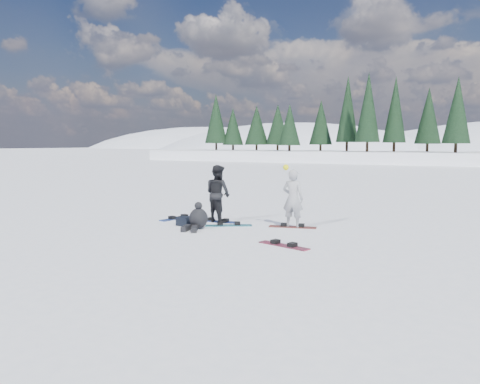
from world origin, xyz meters
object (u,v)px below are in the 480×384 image
Objects in this scene: gear_bag at (184,221)px; snowboard_loose_a at (178,218)px; snowboarder_woman at (293,198)px; snowboard_loose_c at (229,225)px; snowboarder_man at (218,194)px; seated_rider at (198,219)px; snowboard_loose_b at (284,246)px.

gear_bag reaches higher than snowboard_loose_a.
snowboard_loose_c is (-1.92, -0.72, -0.92)m from snowboarder_woman.
snowboard_loose_a is (-1.00, 1.07, -0.14)m from gear_bag.
gear_bag is (-3.21, -1.40, -0.79)m from snowboarder_woman.
snowboard_loose_c is at bearing 27.78° from gear_bag.
snowboard_loose_a is (-1.58, -0.11, -0.96)m from snowboarder_man.
snowboarder_woman is 1.03× the size of snowboarder_man.
snowboard_loose_c is at bearing -84.92° from snowboard_loose_a.
snowboard_loose_a is at bearing 119.74° from seated_rider.
gear_bag reaches higher than snowboard_loose_c.
seated_rider is at bearing 178.81° from snowboard_loose_b.
snowboard_loose_c is at bearing 17.66° from snowboarder_woman.
snowboard_loose_c is 3.33m from snowboard_loose_b.
gear_bag is 1.47m from snowboard_loose_a.
snowboarder_man is at bearing -71.14° from snowboard_loose_a.
snowboard_loose_a is at bearing 133.18° from gear_bag.
snowboarder_man is 1.85m from snowboard_loose_a.
snowboarder_woman is at bearing -11.41° from snowboard_loose_c.
snowboarder_man reaches higher than gear_bag.
snowboard_loose_c is (0.59, 0.93, -0.31)m from seated_rider.
snowboard_loose_b is (2.74, -1.90, 0.00)m from snowboard_loose_c.
snowboarder_man is at bearing 160.19° from snowboard_loose_b.
snowboard_loose_b is (5.03, -2.29, 0.00)m from snowboard_loose_a.
snowboard_loose_a is (-1.70, 1.32, -0.31)m from seated_rider.
snowboard_loose_a is 1.00× the size of snowboard_loose_b.
snowboarder_man is 1.29× the size of snowboard_loose_c.
seated_rider is (0.13, -1.44, -0.65)m from snowboarder_man.
seated_rider reaches higher than snowboard_loose_b.
seated_rider is 0.73× the size of snowboard_loose_b.
snowboarder_man is 4.32m from snowboard_loose_b.
seated_rider is at bearing 113.59° from snowboarder_man.
snowboarder_woman is 4.32m from snowboard_loose_a.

